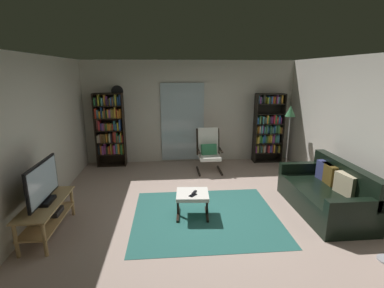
% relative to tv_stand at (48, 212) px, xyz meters
% --- Properties ---
extents(ground_plane, '(7.02, 7.02, 0.00)m').
position_rel_tv_stand_xyz_m(ground_plane, '(2.35, 0.41, -0.33)').
color(ground_plane, tan).
extents(wall_back, '(5.60, 0.06, 2.60)m').
position_rel_tv_stand_xyz_m(wall_back, '(2.35, 3.31, 0.97)').
color(wall_back, beige).
rests_on(wall_back, ground).
extents(wall_left, '(0.06, 6.00, 2.60)m').
position_rel_tv_stand_xyz_m(wall_left, '(-0.35, 0.41, 0.97)').
color(wall_left, beige).
rests_on(wall_left, ground).
extents(wall_right, '(0.06, 6.00, 2.60)m').
position_rel_tv_stand_xyz_m(wall_right, '(5.05, 0.41, 0.97)').
color(wall_right, beige).
rests_on(wall_right, ground).
extents(glass_door_panel, '(1.10, 0.01, 2.00)m').
position_rel_tv_stand_xyz_m(glass_door_panel, '(2.15, 3.24, 0.72)').
color(glass_door_panel, silver).
extents(area_rug, '(2.36, 2.02, 0.01)m').
position_rel_tv_stand_xyz_m(area_rug, '(2.37, 0.27, -0.32)').
color(area_rug, '#2B655E').
rests_on(area_rug, ground).
extents(tv_stand, '(0.45, 1.18, 0.50)m').
position_rel_tv_stand_xyz_m(tv_stand, '(0.00, 0.00, 0.00)').
color(tv_stand, tan).
rests_on(tv_stand, ground).
extents(television, '(0.20, 0.94, 0.61)m').
position_rel_tv_stand_xyz_m(television, '(0.00, -0.02, 0.46)').
color(television, black).
rests_on(television, tv_stand).
extents(bookshelf_near_tv, '(0.70, 0.30, 1.82)m').
position_rel_tv_stand_xyz_m(bookshelf_near_tv, '(0.35, 3.08, 0.65)').
color(bookshelf_near_tv, black).
rests_on(bookshelf_near_tv, ground).
extents(bookshelf_near_sofa, '(0.73, 0.30, 1.79)m').
position_rel_tv_stand_xyz_m(bookshelf_near_sofa, '(4.36, 3.06, 0.57)').
color(bookshelf_near_sofa, black).
rests_on(bookshelf_near_sofa, ground).
extents(leather_sofa, '(0.89, 1.77, 0.84)m').
position_rel_tv_stand_xyz_m(leather_sofa, '(4.46, 0.30, -0.02)').
color(leather_sofa, black).
rests_on(leather_sofa, ground).
extents(lounge_armchair, '(0.56, 0.65, 1.02)m').
position_rel_tv_stand_xyz_m(lounge_armchair, '(2.73, 2.48, 0.21)').
color(lounge_armchair, black).
rests_on(lounge_armchair, ground).
extents(ottoman, '(0.55, 0.52, 0.41)m').
position_rel_tv_stand_xyz_m(ottoman, '(2.16, 0.32, 0.01)').
color(ottoman, white).
rests_on(ottoman, ground).
extents(tv_remote, '(0.10, 0.15, 0.02)m').
position_rel_tv_stand_xyz_m(tv_remote, '(2.19, 0.32, 0.09)').
color(tv_remote, black).
rests_on(tv_remote, ottoman).
extents(cell_phone, '(0.15, 0.15, 0.01)m').
position_rel_tv_stand_xyz_m(cell_phone, '(2.15, 0.23, 0.08)').
color(cell_phone, black).
rests_on(cell_phone, ottoman).
extents(floor_lamp_by_shelf, '(0.24, 0.24, 1.56)m').
position_rel_tv_stand_xyz_m(floor_lamp_by_shelf, '(4.63, 2.40, 0.98)').
color(floor_lamp_by_shelf, '#A5A5AD').
rests_on(floor_lamp_by_shelf, ground).
extents(wall_clock, '(0.29, 0.03, 0.29)m').
position_rel_tv_stand_xyz_m(wall_clock, '(0.56, 3.23, 1.52)').
color(wall_clock, silver).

